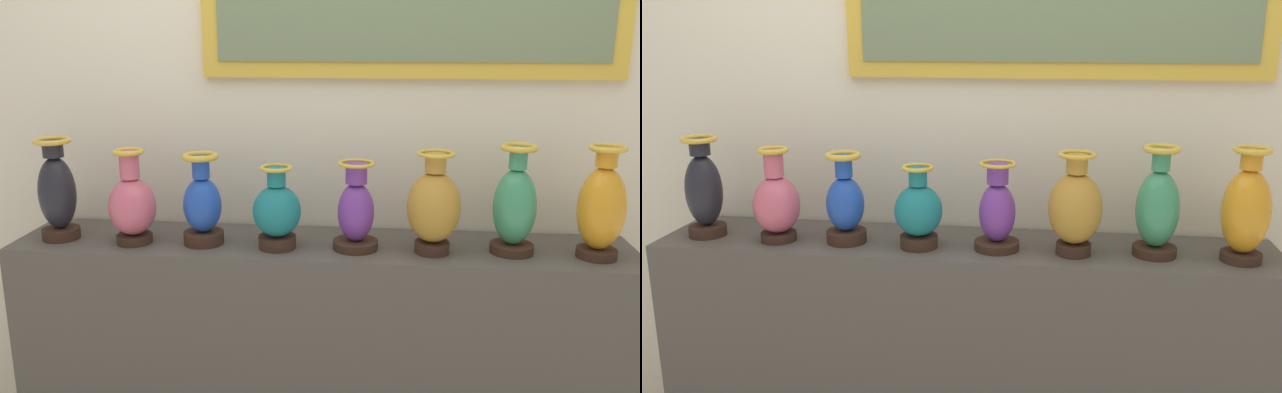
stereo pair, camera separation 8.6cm
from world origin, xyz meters
TOP-DOWN VIEW (x-y plane):
  - display_shelf at (0.00, 0.00)m, footprint 2.22×0.40m
  - back_wall at (0.01, 0.26)m, footprint 4.18×0.14m
  - vase_onyx at (-0.95, -0.05)m, footprint 0.13×0.13m
  - vase_rose at (-0.67, -0.07)m, footprint 0.17×0.17m
  - vase_sapphire at (-0.41, -0.05)m, footprint 0.14×0.14m
  - vase_teal at (-0.14, -0.07)m, footprint 0.17×0.17m
  - vase_violet at (0.13, -0.05)m, footprint 0.16×0.16m
  - vase_ochre at (0.39, -0.06)m, footprint 0.18×0.18m
  - vase_jade at (0.67, -0.03)m, footprint 0.15×0.15m
  - vase_amber at (0.94, -0.05)m, footprint 0.15×0.15m

SIDE VIEW (x-z plane):
  - display_shelf at x=0.00m, z-range 0.00..1.02m
  - vase_teal at x=-0.14m, z-range 1.00..1.30m
  - vase_violet at x=0.13m, z-range 1.00..1.31m
  - vase_sapphire at x=-0.41m, z-range 1.00..1.32m
  - vase_rose at x=-0.67m, z-range 0.99..1.33m
  - vase_ochre at x=0.39m, z-range 1.01..1.36m
  - vase_jade at x=0.67m, z-range 0.99..1.37m
  - vase_onyx at x=-0.95m, z-range 1.01..1.38m
  - vase_amber at x=0.94m, z-range 1.00..1.39m
  - back_wall at x=0.01m, z-range 0.02..2.88m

